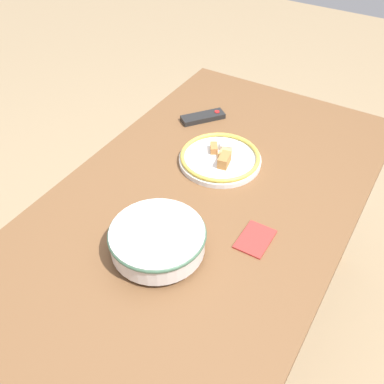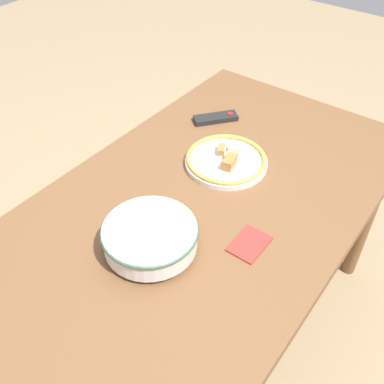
# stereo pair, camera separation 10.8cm
# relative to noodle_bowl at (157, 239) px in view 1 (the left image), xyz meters

# --- Properties ---
(ground_plane) EXTENTS (8.00, 8.00, 0.00)m
(ground_plane) POSITION_rel_noodle_bowl_xyz_m (0.26, -0.00, -0.82)
(ground_plane) COLOR #9E8460
(dining_table) EXTENTS (1.52, 0.89, 0.78)m
(dining_table) POSITION_rel_noodle_bowl_xyz_m (0.26, -0.00, -0.13)
(dining_table) COLOR brown
(dining_table) RESTS_ON ground_plane
(noodle_bowl) EXTENTS (0.27, 0.27, 0.08)m
(noodle_bowl) POSITION_rel_noodle_bowl_xyz_m (0.00, 0.00, 0.00)
(noodle_bowl) COLOR silver
(noodle_bowl) RESTS_ON dining_table
(food_plate) EXTENTS (0.28, 0.28, 0.05)m
(food_plate) POSITION_rel_noodle_bowl_xyz_m (0.44, 0.04, -0.03)
(food_plate) COLOR white
(food_plate) RESTS_ON dining_table
(tv_remote) EXTENTS (0.17, 0.15, 0.02)m
(tv_remote) POSITION_rel_noodle_bowl_xyz_m (0.65, 0.22, -0.04)
(tv_remote) COLOR black
(tv_remote) RESTS_ON dining_table
(folded_napkin) EXTENTS (0.12, 0.09, 0.01)m
(folded_napkin) POSITION_rel_noodle_bowl_xyz_m (0.18, -0.22, -0.05)
(folded_napkin) COLOR #B2332D
(folded_napkin) RESTS_ON dining_table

